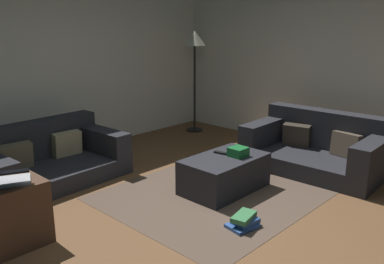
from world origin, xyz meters
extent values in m
plane|color=brown|center=(0.00, 0.00, 0.00)|extent=(6.40, 6.40, 0.00)
cube|color=silver|center=(0.00, 3.14, 1.30)|extent=(6.40, 0.12, 2.60)
cube|color=silver|center=(3.14, 0.00, 1.30)|extent=(0.12, 6.40, 2.60)
cube|color=#26262B|center=(-0.37, 2.15, 0.11)|extent=(1.72, 1.07, 0.22)
cube|color=#26262B|center=(-0.39, 2.52, 0.45)|extent=(1.69, 0.32, 0.46)
cube|color=#26262B|center=(0.35, 2.19, 0.37)|extent=(0.29, 1.00, 0.30)
cube|color=tan|center=(-0.04, 2.34, 0.37)|extent=(0.36, 0.16, 0.31)
cube|color=brown|center=(-0.71, 2.31, 0.37)|extent=(0.37, 0.18, 0.31)
cube|color=#26262B|center=(2.15, 0.08, 0.11)|extent=(1.05, 1.73, 0.22)
cube|color=#26262B|center=(2.52, 0.09, 0.47)|extent=(0.30, 1.70, 0.50)
cube|color=#26262B|center=(2.18, -0.65, 0.38)|extent=(1.00, 0.27, 0.32)
cube|color=#26262B|center=(2.12, 0.80, 0.38)|extent=(1.00, 0.27, 0.32)
cube|color=brown|center=(2.34, -0.26, 0.37)|extent=(0.20, 0.38, 0.31)
cube|color=#372D24|center=(2.31, 0.42, 0.37)|extent=(0.24, 0.39, 0.31)
cube|color=#26262B|center=(0.86, 0.50, 0.20)|extent=(0.98, 0.59, 0.39)
cube|color=#19662D|center=(0.99, 0.41, 0.44)|extent=(0.19, 0.18, 0.10)
cube|color=black|center=(0.92, 0.61, 0.40)|extent=(0.08, 0.17, 0.02)
cube|color=#4C3323|center=(-1.30, 1.06, 0.28)|extent=(0.52, 0.44, 0.57)
cube|color=silver|center=(-1.30, 1.06, 0.58)|extent=(0.42, 0.36, 0.02)
cube|color=black|center=(-1.37, 0.92, 0.71)|extent=(0.42, 0.36, 0.07)
cube|color=#2D5193|center=(0.28, -0.19, 0.02)|extent=(0.30, 0.26, 0.03)
cube|color=#2D5193|center=(0.31, -0.20, 0.06)|extent=(0.25, 0.21, 0.05)
cube|color=#387A47|center=(0.29, -0.19, 0.11)|extent=(0.30, 0.20, 0.05)
cylinder|color=black|center=(2.55, 2.55, 0.01)|extent=(0.28, 0.28, 0.02)
cylinder|color=black|center=(2.55, 2.55, 0.74)|extent=(0.04, 0.04, 1.48)
cone|color=beige|center=(2.55, 2.55, 1.60)|extent=(0.36, 0.36, 0.24)
cube|color=brown|center=(0.86, 0.50, 0.00)|extent=(2.60, 2.00, 0.01)
camera|label=1|loc=(-2.54, -2.23, 1.86)|focal=38.19mm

